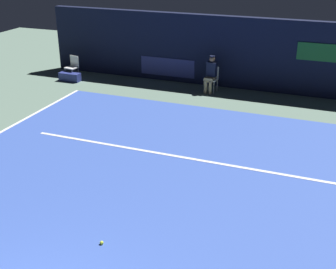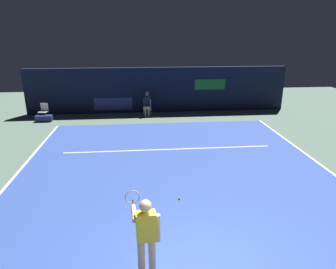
% 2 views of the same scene
% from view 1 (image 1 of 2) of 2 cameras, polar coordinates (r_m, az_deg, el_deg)
% --- Properties ---
extents(ground_plane, '(30.93, 30.93, 0.00)m').
position_cam_1_polar(ground_plane, '(9.77, -2.92, -7.83)').
color(ground_plane, slate).
extents(court_surface, '(10.65, 11.53, 0.01)m').
position_cam_1_polar(court_surface, '(9.76, -2.92, -7.80)').
color(court_surface, '#3856B2').
rests_on(court_surface, ground).
extents(line_service, '(8.30, 0.10, 0.01)m').
position_cam_1_polar(line_service, '(11.39, 1.19, -2.81)').
color(line_service, white).
rests_on(line_service, court_surface).
extents(back_wall, '(15.12, 0.33, 2.60)m').
position_cam_1_polar(back_wall, '(16.68, 8.77, 10.27)').
color(back_wall, '#141933').
rests_on(back_wall, ground).
extents(line_judge_on_chair, '(0.48, 0.56, 1.32)m').
position_cam_1_polar(line_judge_on_chair, '(16.17, 5.52, 7.77)').
color(line_judge_on_chair, white).
rests_on(line_judge_on_chair, ground).
extents(courtside_chair_near, '(0.50, 0.49, 0.88)m').
position_cam_1_polar(courtside_chair_near, '(18.23, -12.10, 8.59)').
color(courtside_chair_near, white).
rests_on(courtside_chair_near, ground).
extents(tennis_ball, '(0.07, 0.07, 0.07)m').
position_cam_1_polar(tennis_ball, '(8.42, -8.48, -13.53)').
color(tennis_ball, '#CCE033').
rests_on(tennis_ball, court_surface).
extents(equipment_bag, '(0.84, 0.33, 0.32)m').
position_cam_1_polar(equipment_bag, '(17.97, -12.44, 7.21)').
color(equipment_bag, navy).
rests_on(equipment_bag, ground).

